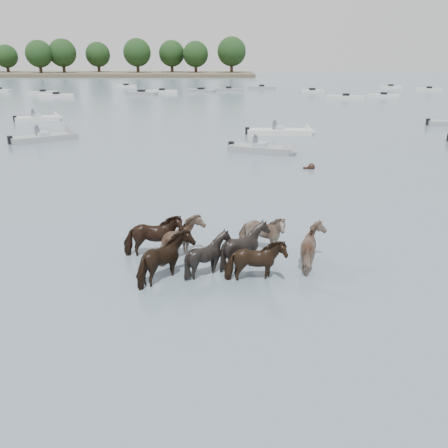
{
  "coord_description": "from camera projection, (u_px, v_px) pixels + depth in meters",
  "views": [
    {
      "loc": [
        1.59,
        -14.59,
        6.56
      ],
      "look_at": [
        1.48,
        0.87,
        1.1
      ],
      "focal_mm": 38.58,
      "sensor_mm": 36.0,
      "label": 1
    }
  ],
  "objects": [
    {
      "name": "distant_flotilla",
      "position": [
        218.0,
        91.0,
        87.01
      ],
      "size": [
        102.76,
        29.6,
        0.93
      ],
      "color": "gray",
      "rests_on": "ground"
    },
    {
      "name": "swimming_pony",
      "position": [
        311.0,
        167.0,
        29.18
      ],
      "size": [
        0.72,
        0.44,
        0.44
      ],
      "color": "black",
      "rests_on": "ground"
    },
    {
      "name": "motorboat_a",
      "position": [
        53.0,
        137.0,
        38.91
      ],
      "size": [
        5.31,
        4.56,
        1.92
      ],
      "rotation": [
        0.0,
        0.0,
        0.65
      ],
      "color": "gray",
      "rests_on": "ground"
    },
    {
      "name": "pony_herd",
      "position": [
        220.0,
        249.0,
        15.59
      ],
      "size": [
        7.32,
        4.23,
        1.7
      ],
      "color": "black",
      "rests_on": "ground"
    },
    {
      "name": "motorboat_f",
      "position": [
        45.0,
        119.0,
        50.19
      ],
      "size": [
        5.0,
        3.21,
        1.92
      ],
      "rotation": [
        0.0,
        0.0,
        0.37
      ],
      "color": "silver",
      "rests_on": "ground"
    },
    {
      "name": "treeline",
      "position": [
        28.0,
        54.0,
        155.86
      ],
      "size": [
        148.49,
        20.04,
        12.09
      ],
      "color": "#382619",
      "rests_on": "ground"
    },
    {
      "name": "motorboat_c",
      "position": [
        288.0,
        132.0,
        41.5
      ],
      "size": [
        6.09,
        1.61,
        1.92
      ],
      "rotation": [
        0.0,
        0.0,
        0.0
      ],
      "color": "silver",
      "rests_on": "ground"
    },
    {
      "name": "motorboat_b",
      "position": [
        271.0,
        150.0,
        33.71
      ],
      "size": [
        5.16,
        3.24,
        1.92
      ],
      "rotation": [
        0.0,
        0.0,
        -0.36
      ],
      "color": "gray",
      "rests_on": "ground"
    },
    {
      "name": "shoreline",
      "position": [
        9.0,
        74.0,
        157.67
      ],
      "size": [
        160.0,
        30.0,
        1.0
      ],
      "primitive_type": "cube",
      "color": "#4C4233",
      "rests_on": "ground"
    },
    {
      "name": "ground",
      "position": [
        179.0,
        264.0,
        15.95
      ],
      "size": [
        400.0,
        400.0,
        0.0
      ],
      "primitive_type": "plane",
      "color": "slate",
      "rests_on": "ground"
    }
  ]
}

